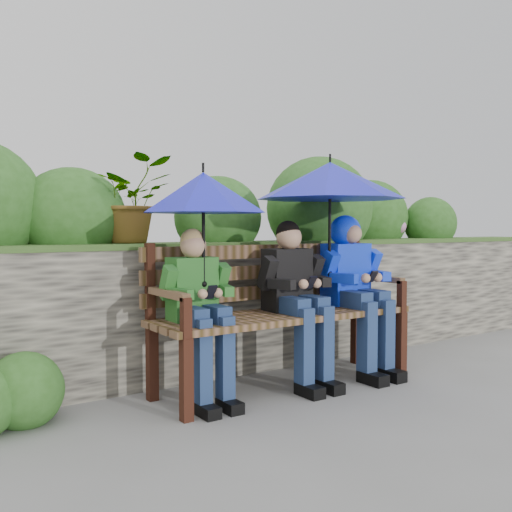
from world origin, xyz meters
TOP-DOWN VIEW (x-y plane):
  - ground at (0.00, 0.00)m, footprint 60.00×60.00m
  - garden_backdrop at (-0.08, 1.60)m, footprint 8.00×2.86m
  - park_bench at (0.26, 0.20)m, footprint 1.98×0.58m
  - boy_left at (-0.44, 0.11)m, footprint 0.46×0.53m
  - boy_middle at (0.35, 0.10)m, footprint 0.50×0.58m
  - boy_right at (0.93, 0.11)m, footprint 0.53×0.64m
  - umbrella_left at (-0.39, 0.13)m, footprint 0.82×0.82m
  - umbrella_right at (0.69, 0.13)m, footprint 1.12×1.12m

SIDE VIEW (x-z plane):
  - ground at x=0.00m, z-range 0.00..0.00m
  - park_bench at x=0.26m, z-range 0.07..1.11m
  - garden_backdrop at x=-0.08m, z-range -0.29..1.53m
  - boy_left at x=-0.44m, z-range 0.09..1.23m
  - boy_middle at x=0.35m, z-range 0.08..1.28m
  - boy_right at x=0.93m, z-range 0.13..1.37m
  - umbrella_left at x=-0.39m, z-range 0.97..1.77m
  - umbrella_right at x=0.69m, z-range 1.04..1.95m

